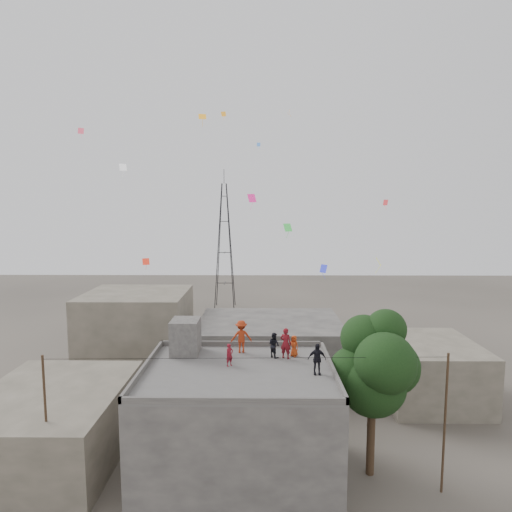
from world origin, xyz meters
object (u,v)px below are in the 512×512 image
Objects in this scene: tree at (376,366)px; person_dark_adult at (317,359)px; transmission_tower at (225,246)px; stair_head_box at (186,336)px; person_red_adult at (286,343)px.

tree reaches higher than person_dark_adult.
transmission_tower is 41.38m from person_dark_adult.
stair_head_box is at bearing -88.77° from transmission_tower.
person_red_adult is 1.09× the size of person_dark_adult.
stair_head_box reaches higher than person_dark_adult.
person_red_adult is at bearing -8.11° from stair_head_box.
tree is 5.20× the size of person_red_adult.
tree is at bearing 16.60° from person_dark_adult.
transmission_tower is 12.49× the size of person_dark_adult.
stair_head_box is at bearing 154.45° from person_dark_adult.
person_dark_adult is at bearing -78.77° from transmission_tower.
tree is 4.99m from person_red_adult.
person_dark_adult is (7.25, -3.13, -0.20)m from stair_head_box.
transmission_tower is 11.43× the size of person_red_adult.
tree is at bearing -73.91° from transmission_tower.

